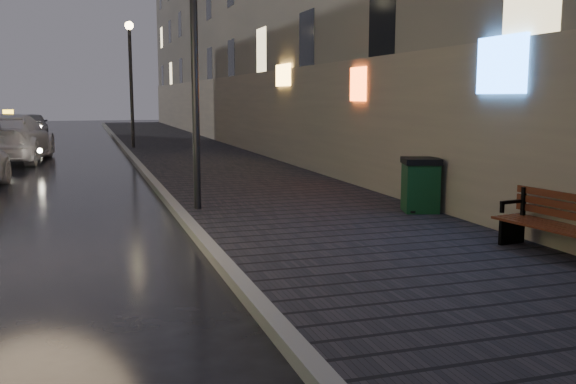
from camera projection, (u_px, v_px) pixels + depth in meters
name	position (u px, v px, depth m)	size (l,w,h in m)	color
ground	(116.00, 334.00, 6.27)	(120.00, 120.00, 0.00)	black
sidewalk	(185.00, 150.00, 27.22)	(4.60, 58.00, 0.15)	black
curb	(127.00, 151.00, 26.49)	(0.20, 58.00, 0.15)	slate
building_near	(235.00, 9.00, 31.01)	(1.80, 50.00, 13.00)	#605B54
lamp_near	(194.00, 33.00, 11.97)	(0.36, 0.36, 5.28)	black
lamp_far	(131.00, 68.00, 27.04)	(0.36, 0.36, 5.28)	black
bench	(554.00, 223.00, 8.84)	(0.80, 1.73, 0.85)	black
trash_bin	(420.00, 184.00, 12.06)	(0.83, 0.83, 1.02)	black
taxi_mid	(10.00, 138.00, 22.69)	(2.40, 5.91, 1.71)	white
car_far	(32.00, 124.00, 37.73)	(1.64, 4.07, 1.39)	gray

